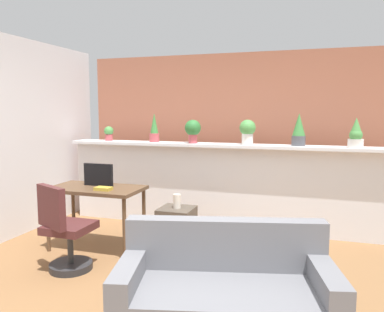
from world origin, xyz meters
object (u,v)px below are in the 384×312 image
at_px(tv_monitor, 98,175).
at_px(book_on_desk, 103,189).
at_px(office_chair, 65,234).
at_px(potted_plant_0, 109,133).
at_px(couch, 225,297).
at_px(potted_plant_5, 356,135).
at_px(potted_plant_4, 299,130).
at_px(potted_plant_2, 193,129).
at_px(vase_on_shelf, 177,201).
at_px(side_cube_shelf, 177,229).
at_px(desk, 96,194).
at_px(potted_plant_3, 248,130).
at_px(potted_plant_1, 154,129).

relative_size(tv_monitor, book_on_desk, 2.01).
bearing_deg(office_chair, potted_plant_0, 106.86).
bearing_deg(couch, potted_plant_5, 66.78).
height_order(potted_plant_4, book_on_desk, potted_plant_4).
xyz_separation_m(potted_plant_2, vase_on_shelf, (0.10, -0.91, -0.81)).
bearing_deg(side_cube_shelf, desk, -162.93).
xyz_separation_m(potted_plant_3, couch, (0.28, -2.49, -1.10)).
relative_size(potted_plant_3, tv_monitor, 0.89).
relative_size(potted_plant_0, office_chair, 0.24).
relative_size(tv_monitor, office_chair, 0.41).
relative_size(potted_plant_1, side_cube_shelf, 0.83).
height_order(potted_plant_2, vase_on_shelf, potted_plant_2).
relative_size(potted_plant_3, office_chair, 0.37).
xyz_separation_m(potted_plant_4, book_on_desk, (-2.06, -1.39, -0.63)).
xyz_separation_m(potted_plant_1, potted_plant_2, (0.61, -0.06, 0.01)).
height_order(potted_plant_0, vase_on_shelf, potted_plant_0).
distance_m(potted_plant_0, vase_on_shelf, 1.91).
height_order(potted_plant_0, book_on_desk, potted_plant_0).
bearing_deg(side_cube_shelf, potted_plant_0, 145.80).
bearing_deg(potted_plant_2, tv_monitor, -126.47).
bearing_deg(book_on_desk, potted_plant_4, 34.05).
bearing_deg(vase_on_shelf, potted_plant_5, 24.60).
height_order(potted_plant_2, couch, potted_plant_2).
xyz_separation_m(potted_plant_5, tv_monitor, (-2.93, -1.12, -0.47)).
xyz_separation_m(potted_plant_0, potted_plant_1, (0.76, -0.01, 0.07)).
distance_m(potted_plant_2, desk, 1.62).
xyz_separation_m(desk, couch, (1.86, -1.27, -0.38)).
bearing_deg(potted_plant_3, potted_plant_1, 178.80).
distance_m(potted_plant_4, vase_on_shelf, 1.84).
xyz_separation_m(potted_plant_2, office_chair, (-0.77, -1.87, -1.00)).
bearing_deg(desk, potted_plant_1, 80.41).
relative_size(potted_plant_1, potted_plant_4, 0.99).
relative_size(vase_on_shelf, book_on_desk, 0.89).
bearing_deg(vase_on_shelf, potted_plant_0, 146.09).
height_order(potted_plant_2, potted_plant_4, potted_plant_4).
bearing_deg(potted_plant_5, office_chair, -146.89).
relative_size(potted_plant_2, desk, 0.30).
bearing_deg(side_cube_shelf, potted_plant_4, 36.57).
height_order(office_chair, couch, office_chair).
height_order(potted_plant_2, book_on_desk, potted_plant_2).
bearing_deg(side_cube_shelf, office_chair, -132.30).
distance_m(potted_plant_3, side_cube_shelf, 1.62).
xyz_separation_m(potted_plant_1, potted_plant_4, (2.03, 0.01, 0.02)).
bearing_deg(potted_plant_2, office_chair, -112.47).
distance_m(potted_plant_4, tv_monitor, 2.59).
relative_size(potted_plant_4, potted_plant_5, 1.14).
xyz_separation_m(office_chair, side_cube_shelf, (0.87, 0.95, -0.14)).
height_order(potted_plant_3, tv_monitor, potted_plant_3).
xyz_separation_m(potted_plant_2, tv_monitor, (-0.83, -1.12, -0.50)).
height_order(office_chair, book_on_desk, office_chair).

